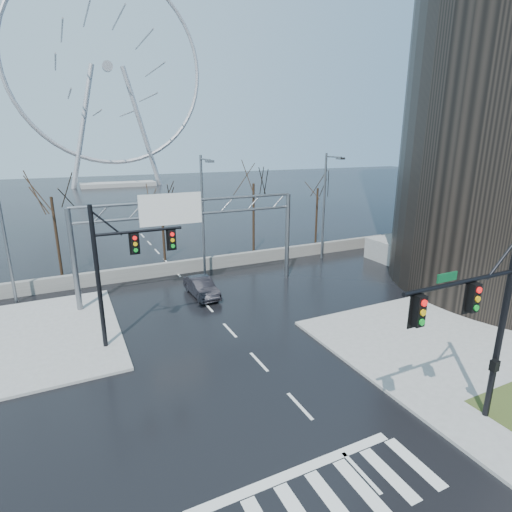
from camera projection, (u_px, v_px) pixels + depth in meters
ground at (300, 406)px, 17.27m from camera, size 260.00×260.00×0.00m
sidewalk_right_ext at (428, 337)px, 23.17m from camera, size 12.00×10.00×0.15m
sidewalk_far at (27, 339)px, 23.02m from camera, size 10.00×12.00×0.15m
barrier_wall at (177, 267)px, 34.41m from camera, size 52.00×0.50×1.10m
signal_mast_near at (482, 316)px, 14.58m from camera, size 5.52×0.41×8.00m
signal_mast_far at (119, 262)px, 21.22m from camera, size 4.72×0.41×8.00m
sign_gantry at (187, 226)px, 28.62m from camera, size 16.36×0.40×7.60m
streetlight_left at (2, 222)px, 26.32m from camera, size 0.50×2.55×10.00m
streetlight_mid at (204, 208)px, 32.18m from camera, size 0.50×2.55×10.00m
streetlight_right at (326, 199)px, 37.21m from camera, size 0.50×2.55×10.00m
tree_left at (52, 206)px, 32.17m from camera, size 3.75×3.75×7.50m
tree_center at (162, 207)px, 37.03m from camera, size 3.25×3.25×6.50m
tree_right at (254, 192)px, 39.64m from camera, size 3.90×3.90×7.80m
tree_far_right at (317, 195)px, 43.65m from camera, size 3.40×3.40×6.80m
ferris_wheel at (108, 75)px, 94.29m from camera, size 45.00×6.00×50.91m
car at (202, 287)px, 29.39m from camera, size 1.67×4.27×1.38m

